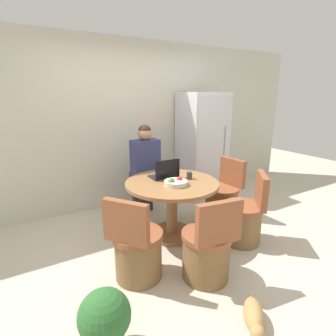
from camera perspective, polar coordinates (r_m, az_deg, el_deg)
The scene contains 14 objects.
ground_plane at distance 3.31m, azimuth 3.34°, elevation -16.64°, with size 12.00×12.00×0.00m, color beige.
wall_back at distance 4.31m, azimuth -8.77°, elevation 9.25°, with size 7.00×0.06×2.60m.
refrigerator at distance 4.64m, azimuth 7.41°, elevation 4.81°, with size 0.73×0.66×1.81m.
dining_table at distance 3.30m, azimuth 0.88°, elevation -6.44°, with size 1.15×1.15×0.74m.
chair_near_camera at distance 2.70m, azimuth 8.52°, elevation -17.58°, with size 0.50×0.51×0.88m.
chair_near_left_corner at distance 2.70m, azimuth -6.72°, elevation -17.56°, with size 0.56×0.56×0.88m.
chair_near_right_corner at distance 3.40m, azimuth 16.12°, elevation -10.73°, with size 0.56×0.56×0.88m.
chair_right_side at distance 3.92m, azimuth 11.70°, elevation -6.79°, with size 0.49×0.49×0.88m.
person_seated at distance 3.90m, azimuth -5.19°, elevation 0.48°, with size 0.40×0.37×1.36m.
laptop at distance 3.36m, azimuth -0.71°, elevation -1.25°, with size 0.35×0.24×0.25m.
fruit_bowl at distance 3.09m, azimuth 1.68°, elevation -3.17°, with size 0.28×0.28×0.10m.
coffee_cup at distance 3.32m, azimuth 4.68°, elevation -1.65°, with size 0.07×0.07×0.09m.
cat at distance 2.45m, azimuth 18.19°, elevation -28.31°, with size 0.34×0.39×0.17m.
potted_plant at distance 2.12m, azimuth -13.57°, elevation -29.52°, with size 0.37×0.37×0.50m.
Camera 1 is at (-1.56, -2.32, 1.76)m, focal length 28.00 mm.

